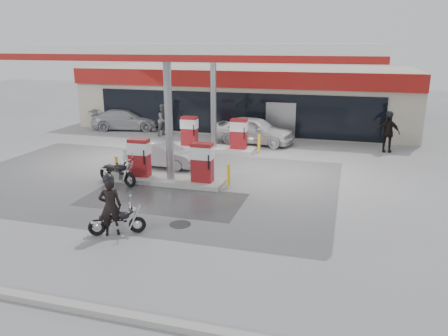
# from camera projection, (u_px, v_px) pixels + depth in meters

# --- Properties ---
(ground) EXTENTS (90.00, 90.00, 0.00)m
(ground) POSITION_uv_depth(u_px,v_px,m) (150.00, 198.00, 16.42)
(ground) COLOR gray
(ground) RESTS_ON ground
(wet_patch) EXTENTS (6.00, 3.00, 0.00)m
(wet_patch) POSITION_uv_depth(u_px,v_px,m) (162.00, 199.00, 16.28)
(wet_patch) COLOR #4C4C4F
(wet_patch) RESTS_ON ground
(drain_cover) EXTENTS (0.70, 0.70, 0.01)m
(drain_cover) POSITION_uv_depth(u_px,v_px,m) (180.00, 224.00, 14.04)
(drain_cover) COLOR #38383A
(drain_cover) RESTS_ON ground
(kerb) EXTENTS (28.00, 0.25, 0.15)m
(kerb) POSITION_uv_depth(u_px,v_px,m) (17.00, 296.00, 9.93)
(kerb) COLOR gray
(kerb) RESTS_ON ground
(store_building) EXTENTS (22.00, 8.22, 4.00)m
(store_building) POSITION_uv_depth(u_px,v_px,m) (248.00, 97.00, 30.58)
(store_building) COLOR beige
(store_building) RESTS_ON ground
(canopy) EXTENTS (16.00, 10.02, 5.51)m
(canopy) POSITION_uv_depth(u_px,v_px,m) (193.00, 51.00, 19.58)
(canopy) COLOR silver
(canopy) RESTS_ON ground
(pump_island_near) EXTENTS (5.14, 1.30, 1.78)m
(pump_island_near) POSITION_uv_depth(u_px,v_px,m) (170.00, 166.00, 18.07)
(pump_island_near) COLOR #9E9E99
(pump_island_near) RESTS_ON ground
(pump_island_far) EXTENTS (5.14, 1.30, 1.78)m
(pump_island_far) POSITION_uv_depth(u_px,v_px,m) (214.00, 137.00, 23.61)
(pump_island_far) COLOR #9E9E99
(pump_island_far) RESTS_ON ground
(main_motorcycle) EXTENTS (1.60, 0.94, 0.89)m
(main_motorcycle) POSITION_uv_depth(u_px,v_px,m) (118.00, 222.00, 13.23)
(main_motorcycle) COLOR black
(main_motorcycle) RESTS_ON ground
(biker_main) EXTENTS (0.79, 0.70, 1.82)m
(biker_main) POSITION_uv_depth(u_px,v_px,m) (110.00, 207.00, 13.06)
(biker_main) COLOR black
(biker_main) RESTS_ON ground
(parked_motorcycle) EXTENTS (2.03, 1.05, 1.08)m
(parked_motorcycle) POSITION_uv_depth(u_px,v_px,m) (118.00, 173.00, 17.92)
(parked_motorcycle) COLOR black
(parked_motorcycle) RESTS_ON ground
(sedan_white) EXTENTS (4.85, 2.54, 1.57)m
(sedan_white) POSITION_uv_depth(u_px,v_px,m) (254.00, 130.00, 25.15)
(sedan_white) COLOR silver
(sedan_white) RESTS_ON ground
(attendant) EXTENTS (1.07, 1.19, 2.00)m
(attendant) POSITION_uv_depth(u_px,v_px,m) (164.00, 120.00, 27.22)
(attendant) COLOR #525257
(attendant) RESTS_ON ground
(hatchback_silver) EXTENTS (3.56, 1.38, 1.15)m
(hatchback_silver) POSITION_uv_depth(u_px,v_px,m) (162.00, 154.00, 20.50)
(hatchback_silver) COLOR #A0A2A8
(hatchback_silver) RESTS_ON ground
(parked_car_left) EXTENTS (5.01, 2.95, 1.36)m
(parked_car_left) POSITION_uv_depth(u_px,v_px,m) (127.00, 119.00, 29.28)
(parked_car_left) COLOR #A5A8AE
(parked_car_left) RESTS_ON ground
(parked_car_right) EXTENTS (4.87, 3.57, 1.23)m
(parked_car_right) POSITION_uv_depth(u_px,v_px,m) (317.00, 125.00, 27.83)
(parked_car_right) COLOR #5A1324
(parked_car_right) RESTS_ON ground
(biker_walking) EXTENTS (1.25, 0.61, 2.06)m
(biker_walking) POSITION_uv_depth(u_px,v_px,m) (388.00, 133.00, 23.15)
(biker_walking) COLOR black
(biker_walking) RESTS_ON ground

